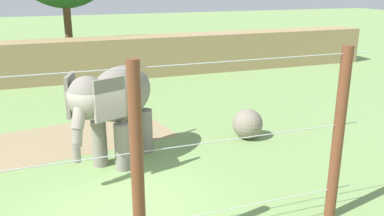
{
  "coord_description": "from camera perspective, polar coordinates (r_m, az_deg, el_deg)",
  "views": [
    {
      "loc": [
        -1.42,
        -9.01,
        5.11
      ],
      "look_at": [
        2.66,
        2.26,
        1.4
      ],
      "focal_mm": 38.26,
      "sensor_mm": 36.0,
      "label": 1
    }
  ],
  "objects": [
    {
      "name": "cable_fence",
      "position": [
        7.46,
        -7.26,
        -8.01
      ],
      "size": [
        9.58,
        0.24,
        3.89
      ],
      "color": "brown",
      "rests_on": "ground"
    },
    {
      "name": "embankment_wall",
      "position": [
        22.87,
        -16.12,
        6.42
      ],
      "size": [
        36.0,
        1.8,
        2.2
      ],
      "primitive_type": "cube",
      "color": "#997F56",
      "rests_on": "ground"
    },
    {
      "name": "enrichment_ball",
      "position": [
        13.96,
        7.74,
        -2.2
      ],
      "size": [
        1.03,
        1.03,
        1.03
      ],
      "primitive_type": "sphere",
      "color": "gray",
      "rests_on": "ground"
    },
    {
      "name": "ground_plane",
      "position": [
        10.45,
        -9.74,
        -12.34
      ],
      "size": [
        120.0,
        120.0,
        0.0
      ],
      "primitive_type": "plane",
      "color": "#759956"
    },
    {
      "name": "dirt_patch",
      "position": [
        14.56,
        -16.63,
        -4.1
      ],
      "size": [
        7.19,
        4.5,
        0.01
      ],
      "primitive_type": "cube",
      "rotation": [
        0.0,
        0.0,
        0.19
      ],
      "color": "#937F5B",
      "rests_on": "ground"
    },
    {
      "name": "elephant",
      "position": [
        11.78,
        -10.56,
        1.09
      ],
      "size": [
        3.13,
        3.31,
        2.87
      ],
      "color": "gray",
      "rests_on": "ground"
    }
  ]
}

